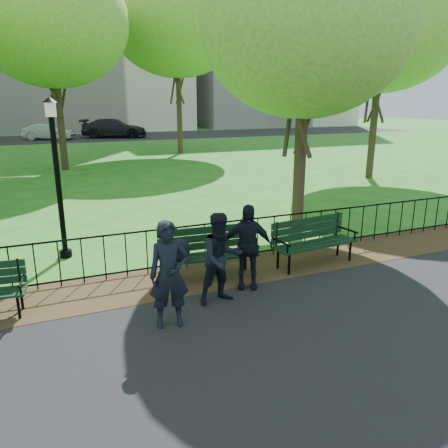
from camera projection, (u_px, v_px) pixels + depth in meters
name	position (u px, v px, depth m)	size (l,w,h in m)	color
ground	(214.00, 312.00, 7.02)	(120.00, 120.00, 0.00)	#226119
dirt_strip	(185.00, 278.00, 8.35)	(60.00, 1.60, 0.01)	#342315
far_street	(67.00, 138.00, 38.03)	(70.00, 9.00, 0.01)	black
iron_fence	(177.00, 246.00, 8.66)	(24.06, 0.06, 1.00)	black
apartment_east	(264.00, 29.00, 55.94)	(20.00, 15.00, 24.00)	silver
park_bench_main	(198.00, 248.00, 8.12)	(1.89, 0.70, 1.05)	black
park_bench_right_a	(312.00, 236.00, 8.95)	(1.88, 0.75, 1.04)	black
lamppost	(57.00, 174.00, 9.00)	(0.30, 0.30, 3.35)	black
tree_near_e	(306.00, 26.00, 10.44)	(5.17, 5.17, 7.21)	#2D2116
tree_mid_e	(383.00, 22.00, 17.36)	(6.46, 6.46, 9.00)	#2D2116
tree_far_c	(50.00, 20.00, 19.43)	(6.90, 6.90, 9.62)	#2D2116
tree_far_e	(177.00, 15.00, 25.39)	(8.30, 8.30, 11.56)	#2D2116
person_left	(169.00, 275.00, 6.40)	(0.59, 0.39, 1.63)	black
person_mid	(221.00, 258.00, 7.18)	(0.75, 0.39, 1.54)	black
person_right	(247.00, 247.00, 7.75)	(0.91, 0.37, 1.55)	black
sedan_silver	(49.00, 132.00, 36.56)	(1.40, 4.03, 1.33)	#929399
sedan_dark	(114.00, 128.00, 38.62)	(2.29, 5.63, 1.63)	black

